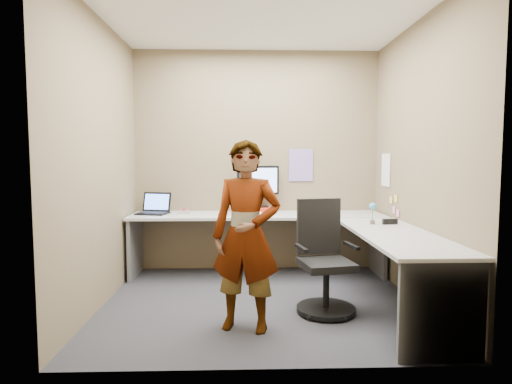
{
  "coord_description": "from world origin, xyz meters",
  "views": [
    {
      "loc": [
        -0.17,
        -4.02,
        1.4
      ],
      "look_at": [
        -0.04,
        0.25,
        1.05
      ],
      "focal_mm": 30.0,
      "sensor_mm": 36.0,
      "label": 1
    }
  ],
  "objects_px": {
    "office_chair": "(324,267)",
    "desk": "(301,235)",
    "monitor": "(258,183)",
    "person": "(246,236)"
  },
  "relations": [
    {
      "from": "monitor",
      "to": "office_chair",
      "type": "distance_m",
      "value": 1.61
    },
    {
      "from": "monitor",
      "to": "person",
      "type": "distance_m",
      "value": 1.78
    },
    {
      "from": "monitor",
      "to": "office_chair",
      "type": "xyz_separation_m",
      "value": [
        0.55,
        -1.36,
        -0.68
      ]
    },
    {
      "from": "desk",
      "to": "monitor",
      "type": "height_order",
      "value": "monitor"
    },
    {
      "from": "desk",
      "to": "monitor",
      "type": "bearing_deg",
      "value": 119.97
    },
    {
      "from": "desk",
      "to": "monitor",
      "type": "distance_m",
      "value": 0.99
    },
    {
      "from": "office_chair",
      "to": "desk",
      "type": "bearing_deg",
      "value": 91.02
    },
    {
      "from": "office_chair",
      "to": "person",
      "type": "xyz_separation_m",
      "value": [
        -0.71,
        -0.39,
        0.36
      ]
    },
    {
      "from": "monitor",
      "to": "person",
      "type": "xyz_separation_m",
      "value": [
        -0.16,
        -1.74,
        -0.32
      ]
    },
    {
      "from": "desk",
      "to": "office_chair",
      "type": "relative_size",
      "value": 2.99
    }
  ]
}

